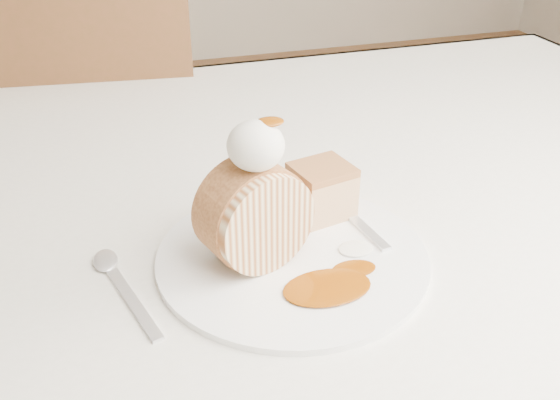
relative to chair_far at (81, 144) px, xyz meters
name	(u,v)px	position (x,y,z in m)	size (l,w,h in m)	color
table	(291,229)	(0.27, -0.56, 0.09)	(1.40, 0.90, 0.75)	white
chair_far	(81,144)	(0.00, 0.00, 0.00)	(0.53, 0.53, 1.00)	brown
plate	(292,256)	(0.21, -0.75, 0.18)	(0.28, 0.28, 0.01)	white
roulade_slice	(255,215)	(0.18, -0.74, 0.24)	(0.10, 0.10, 0.06)	beige
cake_chunk	(321,194)	(0.27, -0.68, 0.21)	(0.06, 0.06, 0.05)	#BC7E47
whipped_cream	(256,146)	(0.18, -0.74, 0.31)	(0.05, 0.05, 0.05)	white
caramel_drizzle	(270,116)	(0.19, -0.74, 0.34)	(0.03, 0.02, 0.01)	#813A05
caramel_pool	(327,287)	(0.23, -0.81, 0.19)	(0.09, 0.06, 0.00)	#813A05
fork	(357,222)	(0.30, -0.71, 0.19)	(0.02, 0.16, 0.00)	silver
spoon	(134,303)	(0.05, -0.77, 0.18)	(0.02, 0.14, 0.00)	silver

